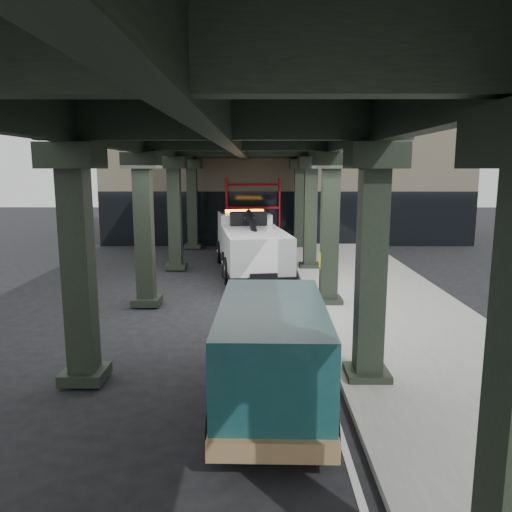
{
  "coord_description": "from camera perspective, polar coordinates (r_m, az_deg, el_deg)",
  "views": [
    {
      "loc": [
        0.28,
        -14.01,
        4.5
      ],
      "look_at": [
        0.22,
        1.94,
        1.7
      ],
      "focal_mm": 35.0,
      "sensor_mm": 36.0,
      "label": 1
    }
  ],
  "objects": [
    {
      "name": "sidewalk",
      "position": [
        17.14,
        14.52,
        -5.33
      ],
      "size": [
        5.0,
        40.0,
        0.15
      ],
      "primitive_type": "cube",
      "color": "gray",
      "rests_on": "ground"
    },
    {
      "name": "scaffolding",
      "position": [
        28.76,
        -0.34,
        5.18
      ],
      "size": [
        3.08,
        0.88,
        4.0
      ],
      "color": "#B50E1A",
      "rests_on": "ground"
    },
    {
      "name": "viaduct",
      "position": [
        16.06,
        -2.27,
        13.38
      ],
      "size": [
        7.4,
        32.0,
        6.4
      ],
      "color": "black",
      "rests_on": "ground"
    },
    {
      "name": "building",
      "position": [
        34.06,
        3.15,
        9.1
      ],
      "size": [
        22.0,
        10.0,
        8.0
      ],
      "primitive_type": "cube",
      "color": "#C6B793",
      "rests_on": "ground"
    },
    {
      "name": "ground",
      "position": [
        14.72,
        -0.89,
        -7.85
      ],
      "size": [
        90.0,
        90.0,
        0.0
      ],
      "primitive_type": "plane",
      "color": "black",
      "rests_on": "ground"
    },
    {
      "name": "tow_truck",
      "position": [
        21.76,
        -0.77,
        1.61
      ],
      "size": [
        3.42,
        8.61,
        2.75
      ],
      "rotation": [
        0.0,
        0.0,
        0.14
      ],
      "color": "black",
      "rests_on": "ground"
    },
    {
      "name": "towed_van",
      "position": [
        9.57,
        1.83,
        -10.69
      ],
      "size": [
        2.18,
        5.22,
        2.1
      ],
      "rotation": [
        0.0,
        0.0,
        -0.02
      ],
      "color": "#123F42",
      "rests_on": "ground"
    },
    {
      "name": "lane_stripe",
      "position": [
        16.69,
        5.11,
        -5.7
      ],
      "size": [
        0.12,
        38.0,
        0.01
      ],
      "primitive_type": "cube",
      "color": "silver",
      "rests_on": "ground"
    }
  ]
}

